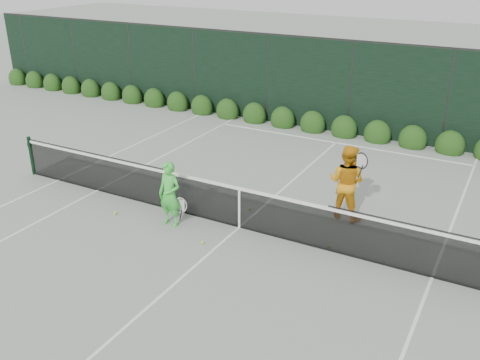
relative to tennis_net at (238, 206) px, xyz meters
The scene contains 8 objects.
ground 0.53m from the tennis_net, ahead, with size 80.00×80.00×0.00m, color gray.
tennis_net is the anchor object (origin of this frame).
player_woman 1.52m from the tennis_net, 156.57° to the right, with size 0.62×0.37×1.48m.
player_man 2.49m from the tennis_net, 40.33° to the left, with size 0.95×0.73×1.74m.
court_lines 0.53m from the tennis_net, ahead, with size 11.03×23.83×0.01m.
windscreen_fence 2.88m from the tennis_net, 89.49° to the right, with size 32.00×21.07×3.06m.
hedge_row 7.16m from the tennis_net, 89.80° to the left, with size 31.66×0.65×0.94m.
tennis_balls 0.81m from the tennis_net, behind, with size 4.95×1.95×0.07m.
Camera 1 is at (4.99, -9.14, 5.66)m, focal length 40.00 mm.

